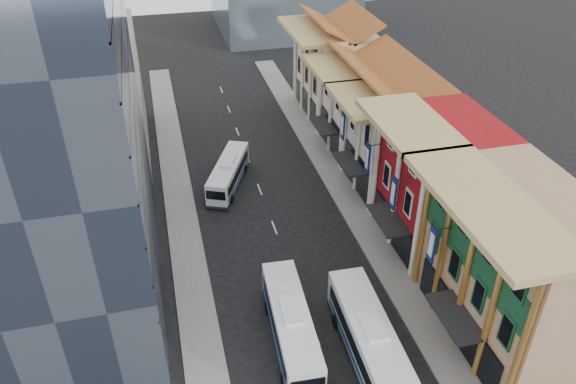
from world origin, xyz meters
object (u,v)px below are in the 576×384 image
object	(u,v)px
office_tower	(48,117)
bus_left_near	(291,325)
shophouse_tan	(519,270)
bus_left_far	(228,173)
bus_right	(370,341)

from	to	relation	value
office_tower	bus_left_near	world-z (taller)	office_tower
shophouse_tan	bus_left_far	size ratio (longest dim) A/B	1.43
office_tower	bus_left_far	size ratio (longest dim) A/B	3.06
bus_left_near	office_tower	bearing A→B (deg)	146.01
shophouse_tan	bus_left_far	bearing A→B (deg)	123.65
bus_left_far	bus_right	size ratio (longest dim) A/B	0.81
bus_left_near	bus_right	world-z (taller)	bus_right
bus_left_near	bus_right	xyz separation A→B (m)	(4.99, -2.90, 0.14)
office_tower	bus_left_near	size ratio (longest dim) A/B	2.66
shophouse_tan	office_tower	distance (m)	35.19
shophouse_tan	bus_left_near	bearing A→B (deg)	170.63
shophouse_tan	bus_left_far	world-z (taller)	shophouse_tan
bus_left_far	bus_right	distance (m)	26.54
bus_left_near	bus_right	size ratio (longest dim) A/B	0.93
bus_right	bus_left_near	bearing A→B (deg)	151.55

